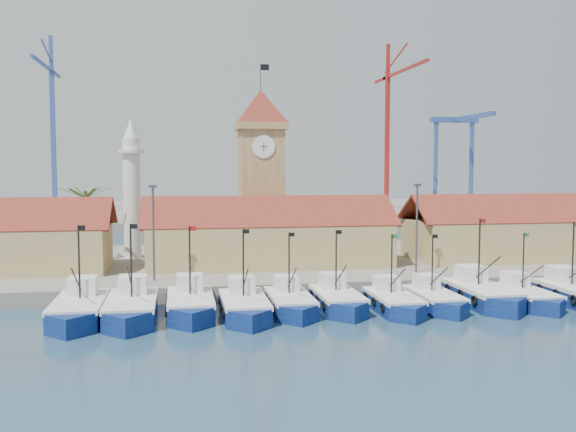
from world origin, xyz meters
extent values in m
plane|color=navy|center=(0.00, 0.00, 0.00)|extent=(400.00, 400.00, 0.00)
cube|color=gray|center=(0.00, 24.00, 0.75)|extent=(140.00, 32.00, 1.50)
cube|color=gray|center=(0.00, 110.00, 1.00)|extent=(240.00, 80.00, 2.00)
cube|color=navy|center=(-17.55, 3.16, 0.54)|extent=(3.79, 8.58, 1.95)
cube|color=navy|center=(-17.55, -1.13, 0.54)|extent=(3.79, 3.79, 1.95)
cube|color=silver|center=(-17.55, 3.16, 1.52)|extent=(3.87, 8.82, 0.38)
cube|color=silver|center=(-17.55, 5.30, 2.38)|extent=(2.28, 2.38, 1.52)
cylinder|color=black|center=(-17.55, 3.70, 4.55)|extent=(0.15, 0.15, 6.07)
cube|color=black|center=(-17.28, 3.70, 7.37)|extent=(0.54, 0.02, 0.38)
cube|color=navy|center=(-13.49, 2.85, 0.55)|extent=(3.83, 8.67, 1.97)
cube|color=navy|center=(-13.49, -1.49, 0.55)|extent=(3.83, 3.83, 1.97)
cube|color=silver|center=(-13.49, 2.85, 1.53)|extent=(3.91, 8.91, 0.38)
cube|color=silver|center=(-13.49, 5.02, 2.41)|extent=(2.30, 2.41, 1.53)
cylinder|color=black|center=(-13.49, 3.40, 4.60)|extent=(0.15, 0.15, 6.13)
cube|color=black|center=(-13.21, 3.40, 7.44)|extent=(0.55, 0.02, 0.38)
cube|color=navy|center=(-8.80, 3.66, 0.52)|extent=(3.66, 8.29, 1.88)
cube|color=navy|center=(-8.80, -0.48, 0.52)|extent=(3.66, 3.66, 1.88)
cube|color=silver|center=(-8.80, 3.66, 1.47)|extent=(3.74, 8.52, 0.37)
cube|color=silver|center=(-8.80, 5.74, 2.30)|extent=(2.20, 2.30, 1.47)
cylinder|color=black|center=(-8.80, 4.19, 4.40)|extent=(0.15, 0.15, 5.86)
cube|color=#A5140F|center=(-8.54, 4.19, 7.12)|extent=(0.52, 0.02, 0.37)
cube|color=navy|center=(-4.48, 2.34, 0.51)|extent=(3.57, 8.08, 1.84)
cube|color=navy|center=(-4.48, -1.70, 0.51)|extent=(3.57, 3.57, 1.84)
cube|color=silver|center=(-4.48, 2.34, 1.43)|extent=(3.64, 8.30, 0.36)
cube|color=silver|center=(-4.48, 4.36, 2.24)|extent=(2.14, 2.24, 1.43)
cylinder|color=black|center=(-4.48, 2.85, 4.28)|extent=(0.14, 0.14, 5.71)
cube|color=black|center=(-4.22, 2.85, 6.94)|extent=(0.51, 0.02, 0.36)
cube|color=navy|center=(-0.49, 3.37, 0.48)|extent=(3.35, 7.58, 1.72)
cube|color=navy|center=(-0.49, -0.42, 0.48)|extent=(3.35, 3.35, 1.72)
cube|color=silver|center=(-0.49, 3.37, 1.34)|extent=(3.42, 7.79, 0.33)
cube|color=silver|center=(-0.49, 5.26, 2.10)|extent=(2.01, 2.10, 1.34)
cylinder|color=black|center=(-0.49, 3.85, 4.02)|extent=(0.13, 0.13, 5.36)
cube|color=black|center=(-0.26, 3.85, 6.50)|extent=(0.48, 0.02, 0.33)
cube|color=navy|center=(3.69, 3.69, 0.49)|extent=(3.40, 7.70, 1.75)
cube|color=navy|center=(3.69, -0.16, 0.49)|extent=(3.40, 3.40, 1.75)
cube|color=silver|center=(3.69, 3.69, 1.36)|extent=(3.47, 7.91, 0.34)
cube|color=silver|center=(3.69, 5.61, 2.14)|extent=(2.04, 2.14, 1.36)
cylinder|color=black|center=(3.69, 4.17, 4.08)|extent=(0.14, 0.14, 5.44)
cube|color=black|center=(3.93, 4.17, 6.61)|extent=(0.49, 0.02, 0.34)
cube|color=navy|center=(8.18, 2.22, 0.46)|extent=(3.25, 7.36, 1.67)
cube|color=navy|center=(8.18, -1.46, 0.46)|extent=(3.25, 3.25, 1.67)
cube|color=silver|center=(8.18, 2.22, 1.30)|extent=(3.32, 7.56, 0.33)
cube|color=silver|center=(8.18, 4.06, 2.04)|extent=(1.95, 2.04, 1.30)
cylinder|color=black|center=(8.18, 2.69, 3.90)|extent=(0.13, 0.13, 5.20)
cube|color=#197226|center=(8.42, 2.69, 6.32)|extent=(0.46, 0.02, 0.33)
cube|color=navy|center=(12.05, 2.70, 0.46)|extent=(3.19, 7.22, 1.64)
cube|color=navy|center=(12.05, -0.91, 0.46)|extent=(3.19, 3.19, 1.64)
cube|color=silver|center=(12.05, 2.70, 1.28)|extent=(3.25, 7.42, 0.32)
cube|color=silver|center=(12.05, 4.51, 2.01)|extent=(1.91, 2.01, 1.28)
cylinder|color=black|center=(12.05, 3.16, 3.83)|extent=(0.13, 0.13, 5.10)
cube|color=black|center=(12.27, 3.16, 6.20)|extent=(0.46, 0.02, 0.32)
cube|color=navy|center=(16.76, 3.34, 0.55)|extent=(3.82, 8.63, 1.96)
cube|color=navy|center=(16.76, -0.98, 0.55)|extent=(3.82, 3.82, 1.96)
cube|color=silver|center=(16.76, 3.34, 1.53)|extent=(3.89, 8.87, 0.38)
cube|color=silver|center=(16.76, 5.50, 2.40)|extent=(2.29, 2.40, 1.53)
cylinder|color=black|center=(16.76, 3.89, 4.58)|extent=(0.15, 0.15, 6.11)
cube|color=#A5140F|center=(17.03, 3.89, 7.41)|extent=(0.55, 0.02, 0.38)
cube|color=navy|center=(20.42, 2.35, 0.46)|extent=(3.20, 7.24, 1.65)
cube|color=navy|center=(20.42, -1.27, 0.46)|extent=(3.20, 3.20, 1.65)
cube|color=silver|center=(20.42, 2.35, 1.28)|extent=(3.26, 7.44, 0.32)
cube|color=silver|center=(20.42, 4.16, 2.01)|extent=(1.92, 2.01, 1.28)
cylinder|color=black|center=(20.42, 2.81, 3.84)|extent=(0.13, 0.13, 5.12)
cube|color=#197226|center=(20.65, 2.81, 6.22)|extent=(0.46, 0.02, 0.32)
cube|color=navy|center=(25.19, 2.22, 0.52)|extent=(3.66, 8.28, 1.88)
cube|color=silver|center=(25.19, 2.22, 1.46)|extent=(3.73, 8.51, 0.37)
cube|color=silver|center=(25.19, 4.29, 2.30)|extent=(2.19, 2.30, 1.46)
cylinder|color=black|center=(25.19, 2.74, 4.39)|extent=(0.15, 0.15, 5.85)
cube|color=tan|center=(0.00, 20.00, 3.75)|extent=(26.00, 10.00, 4.50)
cube|color=maroon|center=(0.00, 17.50, 7.50)|extent=(27.04, 5.13, 3.21)
cube|color=maroon|center=(0.00, 22.50, 7.50)|extent=(27.04, 5.13, 3.21)
cube|color=tan|center=(32.00, 20.00, 3.75)|extent=(30.00, 10.00, 4.50)
cube|color=maroon|center=(32.00, 17.50, 7.50)|extent=(31.20, 5.13, 3.21)
cube|color=maroon|center=(32.00, 22.50, 7.50)|extent=(31.20, 5.13, 3.21)
cube|color=tan|center=(0.00, 26.00, 9.00)|extent=(5.00, 5.00, 15.00)
cube|color=tan|center=(0.00, 26.00, 16.90)|extent=(5.80, 5.80, 0.80)
pyramid|color=maroon|center=(0.00, 26.00, 19.20)|extent=(5.80, 5.80, 4.00)
cylinder|color=white|center=(0.00, 23.45, 14.50)|extent=(2.60, 0.15, 2.60)
cube|color=black|center=(0.00, 23.37, 14.50)|extent=(0.08, 0.02, 1.00)
cube|color=black|center=(0.00, 23.37, 14.50)|extent=(0.80, 0.02, 0.08)
cylinder|color=#3F3F44|center=(0.00, 26.00, 22.70)|extent=(0.10, 0.10, 3.00)
cube|color=black|center=(0.50, 26.00, 23.80)|extent=(1.00, 0.03, 0.70)
cylinder|color=silver|center=(-15.00, 28.00, 8.50)|extent=(2.00, 2.00, 14.00)
cylinder|color=silver|center=(-15.00, 28.00, 14.00)|extent=(3.00, 3.00, 0.40)
cone|color=silver|center=(-15.00, 28.00, 16.60)|extent=(1.80, 1.80, 2.40)
cylinder|color=brown|center=(-20.00, 26.00, 5.50)|extent=(0.44, 0.44, 8.00)
cube|color=#2C6322|center=(-18.60, 26.00, 9.30)|extent=(2.80, 0.35, 1.18)
cube|color=#2C6322|center=(-19.30, 27.21, 9.30)|extent=(1.71, 2.60, 1.18)
cube|color=#2C6322|center=(-20.70, 27.21, 9.30)|extent=(1.71, 2.60, 1.18)
cube|color=#2C6322|center=(-21.40, 26.00, 9.30)|extent=(2.80, 0.35, 1.18)
cube|color=#2C6322|center=(-20.70, 24.79, 9.30)|extent=(1.71, 2.60, 1.18)
cube|color=#2C6322|center=(-19.30, 24.79, 9.30)|extent=(1.71, 2.60, 1.18)
cylinder|color=#3F3F44|center=(-12.00, 12.00, 6.00)|extent=(0.20, 0.20, 9.00)
cube|color=#3F3F44|center=(-12.00, 12.00, 10.40)|extent=(0.70, 0.25, 0.25)
cylinder|color=#3F3F44|center=(14.00, 12.00, 6.00)|extent=(0.20, 0.20, 9.00)
cube|color=#3F3F44|center=(14.00, 12.00, 10.40)|extent=(0.70, 0.25, 0.25)
cube|color=#33519C|center=(-38.05, 108.00, 18.69)|extent=(1.00, 1.00, 33.37)
cube|color=#33519C|center=(-38.05, 98.81, 34.37)|extent=(0.60, 22.97, 0.60)
cube|color=#33519C|center=(-38.05, 113.00, 34.37)|extent=(0.60, 10.00, 0.60)
cube|color=#33519C|center=(-38.05, 108.00, 38.87)|extent=(0.80, 0.80, 7.00)
cube|color=#A61E19|center=(41.98, 105.00, 18.72)|extent=(1.00, 1.00, 33.44)
cube|color=#A61E19|center=(41.98, 93.51, 34.44)|extent=(0.60, 28.73, 0.60)
cube|color=#A61E19|center=(41.98, 110.00, 34.44)|extent=(0.60, 10.00, 0.60)
cube|color=#A61E19|center=(41.98, 105.00, 38.94)|extent=(0.80, 0.80, 7.00)
cube|color=#33519C|center=(57.00, 110.00, 13.00)|extent=(0.90, 0.90, 22.00)
cube|color=#33519C|center=(67.00, 110.00, 13.00)|extent=(0.90, 0.90, 22.00)
cube|color=#33519C|center=(62.00, 110.00, 24.50)|extent=(13.00, 1.40, 1.40)
cube|color=#33519C|center=(62.00, 100.00, 24.50)|extent=(1.40, 22.00, 1.00)
camera|label=1|loc=(-9.74, -49.11, 12.20)|focal=40.00mm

